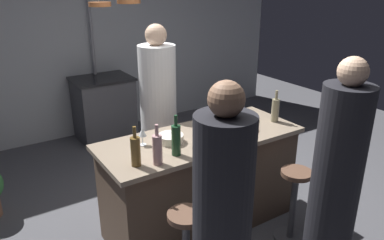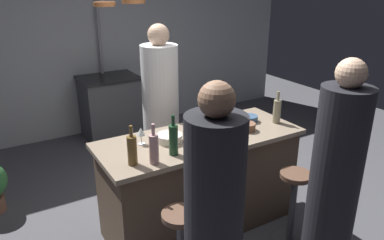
{
  "view_description": "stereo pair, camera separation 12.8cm",
  "coord_description": "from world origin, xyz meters",
  "px_view_note": "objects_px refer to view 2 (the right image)",
  "views": [
    {
      "loc": [
        -1.68,
        -2.44,
        2.18
      ],
      "look_at": [
        0.0,
        0.15,
        1.0
      ],
      "focal_mm": 34.86,
      "sensor_mm": 36.0,
      "label": 1
    },
    {
      "loc": [
        -1.57,
        -2.51,
        2.18
      ],
      "look_at": [
        0.0,
        0.15,
        1.0
      ],
      "focal_mm": 34.86,
      "sensor_mm": 36.0,
      "label": 2
    }
  ],
  "objects_px": {
    "wine_bottle_rose": "(154,148)",
    "wine_glass_by_chef": "(219,133)",
    "wine_bottle_white": "(277,111)",
    "mixing_bowl_ceramic": "(170,138)",
    "bar_stool_right": "(293,205)",
    "pepper_mill": "(199,137)",
    "wine_bottle_amber": "(132,150)",
    "stove_range": "(111,107)",
    "chef": "(161,117)",
    "mixing_bowl_blue": "(249,119)",
    "mixing_bowl_wooden": "(247,127)",
    "wine_glass_near_left_guest": "(141,132)",
    "guest_left": "(214,227)",
    "wine_bottle_green": "(173,139)",
    "guest_right": "(334,182)"
  },
  "relations": [
    {
      "from": "stove_range",
      "to": "chef",
      "type": "xyz_separation_m",
      "value": [
        0.01,
        -1.65,
        0.38
      ]
    },
    {
      "from": "wine_bottle_green",
      "to": "wine_glass_near_left_guest",
      "type": "height_order",
      "value": "wine_bottle_green"
    },
    {
      "from": "bar_stool_right",
      "to": "wine_bottle_amber",
      "type": "bearing_deg",
      "value": 160.82
    },
    {
      "from": "chef",
      "to": "guest_left",
      "type": "xyz_separation_m",
      "value": [
        -0.52,
        -1.78,
        -0.04
      ]
    },
    {
      "from": "mixing_bowl_wooden",
      "to": "guest_left",
      "type": "bearing_deg",
      "value": -137.07
    },
    {
      "from": "bar_stool_right",
      "to": "wine_bottle_green",
      "type": "height_order",
      "value": "wine_bottle_green"
    },
    {
      "from": "wine_bottle_amber",
      "to": "mixing_bowl_wooden",
      "type": "relative_size",
      "value": 2.03
    },
    {
      "from": "wine_glass_near_left_guest",
      "to": "mixing_bowl_ceramic",
      "type": "xyz_separation_m",
      "value": [
        0.22,
        -0.08,
        -0.07
      ]
    },
    {
      "from": "wine_bottle_green",
      "to": "wine_glass_near_left_guest",
      "type": "relative_size",
      "value": 2.23
    },
    {
      "from": "wine_glass_by_chef",
      "to": "mixing_bowl_wooden",
      "type": "height_order",
      "value": "wine_glass_by_chef"
    },
    {
      "from": "chef",
      "to": "mixing_bowl_blue",
      "type": "height_order",
      "value": "chef"
    },
    {
      "from": "wine_glass_by_chef",
      "to": "wine_bottle_amber",
      "type": "bearing_deg",
      "value": 177.07
    },
    {
      "from": "chef",
      "to": "wine_bottle_white",
      "type": "height_order",
      "value": "chef"
    },
    {
      "from": "bar_stool_right",
      "to": "pepper_mill",
      "type": "distance_m",
      "value": 1.02
    },
    {
      "from": "mixing_bowl_ceramic",
      "to": "mixing_bowl_wooden",
      "type": "xyz_separation_m",
      "value": [
        0.71,
        -0.13,
        0.0
      ]
    },
    {
      "from": "stove_range",
      "to": "wine_glass_by_chef",
      "type": "relative_size",
      "value": 6.1
    },
    {
      "from": "wine_bottle_amber",
      "to": "guest_left",
      "type": "bearing_deg",
      "value": -76.52
    },
    {
      "from": "wine_glass_by_chef",
      "to": "mixing_bowl_blue",
      "type": "bearing_deg",
      "value": 28.09
    },
    {
      "from": "guest_right",
      "to": "wine_glass_by_chef",
      "type": "xyz_separation_m",
      "value": [
        -0.49,
        0.77,
        0.22
      ]
    },
    {
      "from": "guest_right",
      "to": "wine_bottle_rose",
      "type": "distance_m",
      "value": 1.34
    },
    {
      "from": "wine_bottle_white",
      "to": "mixing_bowl_ceramic",
      "type": "relative_size",
      "value": 1.43
    },
    {
      "from": "bar_stool_right",
      "to": "wine_glass_near_left_guest",
      "type": "xyz_separation_m",
      "value": [
        -1.05,
        0.73,
        0.63
      ]
    },
    {
      "from": "wine_glass_by_chef",
      "to": "chef",
      "type": "bearing_deg",
      "value": 91.46
    },
    {
      "from": "bar_stool_right",
      "to": "wine_bottle_green",
      "type": "bearing_deg",
      "value": 154.97
    },
    {
      "from": "wine_glass_near_left_guest",
      "to": "wine_glass_by_chef",
      "type": "relative_size",
      "value": 1.0
    },
    {
      "from": "wine_bottle_white",
      "to": "wine_bottle_amber",
      "type": "bearing_deg",
      "value": -176.15
    },
    {
      "from": "wine_bottle_rose",
      "to": "wine_glass_by_chef",
      "type": "relative_size",
      "value": 2.13
    },
    {
      "from": "wine_bottle_white",
      "to": "wine_glass_by_chef",
      "type": "height_order",
      "value": "wine_bottle_white"
    },
    {
      "from": "mixing_bowl_ceramic",
      "to": "bar_stool_right",
      "type": "bearing_deg",
      "value": -38.23
    },
    {
      "from": "stove_range",
      "to": "pepper_mill",
      "type": "relative_size",
      "value": 4.24
    },
    {
      "from": "bar_stool_right",
      "to": "mixing_bowl_wooden",
      "type": "bearing_deg",
      "value": 102.25
    },
    {
      "from": "chef",
      "to": "mixing_bowl_blue",
      "type": "bearing_deg",
      "value": -51.79
    },
    {
      "from": "pepper_mill",
      "to": "wine_bottle_amber",
      "type": "xyz_separation_m",
      "value": [
        -0.55,
        0.03,
        0.01
      ]
    },
    {
      "from": "guest_left",
      "to": "wine_glass_by_chef",
      "type": "height_order",
      "value": "guest_left"
    },
    {
      "from": "guest_right",
      "to": "pepper_mill",
      "type": "bearing_deg",
      "value": 131.17
    },
    {
      "from": "stove_range",
      "to": "wine_bottle_green",
      "type": "height_order",
      "value": "wine_bottle_green"
    },
    {
      "from": "guest_right",
      "to": "wine_bottle_rose",
      "type": "bearing_deg",
      "value": 145.75
    },
    {
      "from": "guest_left",
      "to": "bar_stool_right",
      "type": "distance_m",
      "value": 1.18
    },
    {
      "from": "wine_bottle_amber",
      "to": "wine_bottle_rose",
      "type": "xyz_separation_m",
      "value": [
        0.14,
        -0.06,
        0.0
      ]
    },
    {
      "from": "mixing_bowl_blue",
      "to": "wine_glass_by_chef",
      "type": "bearing_deg",
      "value": -151.91
    },
    {
      "from": "wine_bottle_white",
      "to": "mixing_bowl_blue",
      "type": "relative_size",
      "value": 1.9
    },
    {
      "from": "wine_bottle_white",
      "to": "mixing_bowl_ceramic",
      "type": "distance_m",
      "value": 1.08
    },
    {
      "from": "stove_range",
      "to": "pepper_mill",
      "type": "bearing_deg",
      "value": -93.28
    },
    {
      "from": "wine_bottle_rose",
      "to": "wine_glass_by_chef",
      "type": "distance_m",
      "value": 0.6
    },
    {
      "from": "mixing_bowl_blue",
      "to": "mixing_bowl_ceramic",
      "type": "relative_size",
      "value": 0.75
    },
    {
      "from": "pepper_mill",
      "to": "mixing_bowl_blue",
      "type": "distance_m",
      "value": 0.79
    },
    {
      "from": "wine_bottle_rose",
      "to": "wine_bottle_green",
      "type": "relative_size",
      "value": 0.96
    },
    {
      "from": "guest_left",
      "to": "mixing_bowl_blue",
      "type": "distance_m",
      "value": 1.52
    },
    {
      "from": "stove_range",
      "to": "mixing_bowl_blue",
      "type": "xyz_separation_m",
      "value": [
        0.59,
        -2.38,
        0.48
      ]
    },
    {
      "from": "pepper_mill",
      "to": "wine_bottle_amber",
      "type": "bearing_deg",
      "value": 177.14
    }
  ]
}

